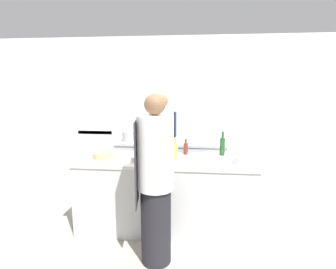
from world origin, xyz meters
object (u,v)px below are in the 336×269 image
(bowl_mixing_large, at_px, (139,158))
(cup, at_px, (162,154))
(chef_at_prep_near, at_px, (155,181))
(bottle_olive_oil, at_px, (174,151))
(bowl_prep_small, at_px, (103,155))
(stockpot, at_px, (132,136))
(chef_at_stove, at_px, (162,152))
(bottle_wine, at_px, (222,146))
(oven_range, at_px, (102,153))
(bottle_vinegar, at_px, (186,148))
(bowl_ceramic_blue, at_px, (245,160))

(bowl_mixing_large, distance_m, cup, 0.33)
(chef_at_prep_near, distance_m, bottle_olive_oil, 0.67)
(bowl_mixing_large, bearing_deg, chef_at_prep_near, -63.80)
(bowl_prep_small, relative_size, stockpot, 0.78)
(chef_at_stove, xyz_separation_m, bottle_wine, (0.85, -0.35, 0.20))
(oven_range, bearing_deg, cup, -49.38)
(bottle_wine, distance_m, stockpot, 1.60)
(oven_range, height_order, bottle_vinegar, bottle_vinegar)
(bowl_ceramic_blue, height_order, cup, same)
(chef_at_prep_near, height_order, bowl_prep_small, chef_at_prep_near)
(bottle_olive_oil, height_order, stockpot, bottle_olive_oil)
(chef_at_stove, distance_m, bowl_ceramic_blue, 1.29)
(chef_at_stove, relative_size, stockpot, 5.46)
(bottle_wine, bearing_deg, bottle_olive_oil, -154.05)
(oven_range, xyz_separation_m, bottle_wine, (2.18, -1.48, 0.54))
(oven_range, distance_m, bottle_wine, 2.69)
(bottle_olive_oil, xyz_separation_m, bowl_mixing_large, (-0.43, -0.07, -0.08))
(chef_at_prep_near, bearing_deg, bottle_wine, -47.10)
(oven_range, xyz_separation_m, cup, (1.40, -1.64, 0.45))
(oven_range, relative_size, chef_at_stove, 0.61)
(oven_range, xyz_separation_m, bowl_prep_small, (0.66, -1.78, 0.45))
(bowl_prep_small, bearing_deg, bottle_vinegar, 16.32)
(bowl_prep_small, bearing_deg, chef_at_prep_near, -39.60)
(bowl_prep_small, bearing_deg, bottle_olive_oil, 0.34)
(bottle_vinegar, height_order, bowl_ceramic_blue, bottle_vinegar)
(oven_range, distance_m, bowl_ceramic_blue, 3.07)
(chef_at_prep_near, xyz_separation_m, bowl_prep_small, (-0.76, 0.63, 0.09))
(oven_range, xyz_separation_m, bowl_mixing_large, (1.14, -1.84, 0.44))
(bottle_olive_oil, relative_size, bowl_prep_small, 1.15)
(bottle_vinegar, height_order, bowl_mixing_large, bottle_vinegar)
(oven_range, height_order, chef_at_prep_near, chef_at_prep_near)
(bottle_olive_oil, xyz_separation_m, bottle_wine, (0.61, 0.30, 0.01))
(chef_at_stove, height_order, bottle_vinegar, chef_at_stove)
(bottle_olive_oil, relative_size, bowl_ceramic_blue, 1.06)
(bowl_ceramic_blue, relative_size, stockpot, 0.85)
(chef_at_prep_near, relative_size, bowl_prep_small, 7.12)
(oven_range, bearing_deg, bowl_mixing_large, -58.20)
(chef_at_stove, bearing_deg, chef_at_prep_near, -9.13)
(oven_range, height_order, bowl_prep_small, oven_range)
(cup, bearing_deg, bottle_olive_oil, -40.57)
(bottle_vinegar, bearing_deg, chef_at_stove, 136.34)
(bottle_vinegar, bearing_deg, cup, -152.37)
(chef_at_stove, bearing_deg, bottle_olive_oil, 6.91)
(bowl_mixing_large, height_order, bowl_prep_small, bowl_prep_small)
(chef_at_prep_near, relative_size, bottle_olive_oil, 6.22)
(cup, bearing_deg, bowl_prep_small, -168.66)
(bottle_wine, relative_size, stockpot, 1.01)
(bottle_olive_oil, bearing_deg, bowl_prep_small, -179.66)
(bottle_vinegar, relative_size, bottle_wine, 0.66)
(oven_range, height_order, chef_at_stove, chef_at_stove)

